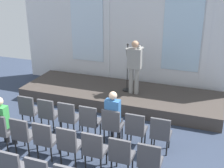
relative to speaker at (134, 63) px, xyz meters
The scene contains 21 objects.
rear_partition 1.58m from the speaker, 108.10° to the left, with size 8.41×0.14×4.04m.
stage_platform 1.27m from the speaker, behind, with size 6.39×2.03×0.39m, color #3F3833.
speaker is the anchor object (origin of this frame).
mic_stand 0.71m from the speaker, 154.84° to the left, with size 0.28×0.28×1.55m.
chair_r0_c0 3.38m from the speaker, 133.92° to the right, with size 0.46×0.44×0.94m.
chair_r0_c1 3.01m from the speaker, 125.33° to the right, with size 0.46×0.44×0.94m.
chair_r0_c2 2.72m from the speaker, 114.46° to the right, with size 0.46×0.44×0.94m.
chair_r0_c3 2.55m from the speaker, 101.35° to the right, with size 0.46×0.44×0.94m.
chair_r0_c4 2.50m from the speaker, 86.95° to the right, with size 0.46×0.44×0.94m.
audience_r0_c4 2.36m from the speaker, 86.85° to the right, with size 0.36×0.39×1.37m.
chair_r0_c5 2.60m from the speaker, 72.92° to the right, with size 0.46×0.44×0.94m.
chair_r0_c6 2.83m from the speaker, 60.69° to the right, with size 0.46×0.44×0.94m.
chair_r1_c0 4.24m from the speaker, 123.12° to the right, with size 0.46×0.44×0.94m.
audience_r1_c0 4.14m from the speaker, 123.74° to the right, with size 0.36×0.39×1.33m.
chair_r1_c1 3.95m from the speaker, 115.65° to the right, with size 0.46×0.44×0.94m.
chair_r1_c2 3.74m from the speaker, 107.13° to the right, with size 0.46×0.44×0.94m.
chair_r1_c3 3.61m from the speaker, 97.75° to the right, with size 0.46×0.44×0.94m.
chair_r1_c4 3.58m from the speaker, 87.93° to the right, with size 0.46×0.44×0.94m.
chair_r1_c5 3.65m from the speaker, 78.24° to the right, with size 0.46×0.44×0.94m.
chair_r1_c6 3.82m from the speaker, 69.18° to the right, with size 0.46×0.44×0.94m.
chair_r2_c2 4.80m from the speaker, 103.12° to the right, with size 0.46×0.44×0.94m.
Camera 1 is at (2.76, -4.08, 4.10)m, focal length 47.40 mm.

